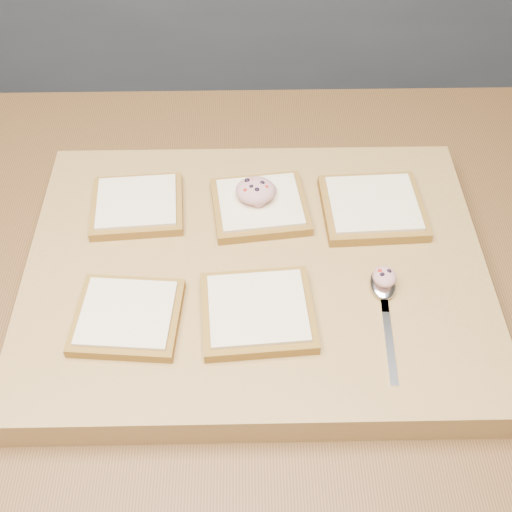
{
  "coord_description": "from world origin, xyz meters",
  "views": [
    {
      "loc": [
        -0.02,
        -0.52,
        1.54
      ],
      "look_at": [
        -0.02,
        -0.02,
        0.96
      ],
      "focal_mm": 45.0,
      "sensor_mm": 36.0,
      "label": 1
    }
  ],
  "objects": [
    {
      "name": "bread_far_right",
      "position": [
        0.14,
        0.06,
        0.95
      ],
      "size": [
        0.13,
        0.12,
        0.02
      ],
      "color": "olive",
      "rests_on": "cutting_board"
    },
    {
      "name": "bread_far_center",
      "position": [
        -0.01,
        0.07,
        0.95
      ],
      "size": [
        0.13,
        0.12,
        0.02
      ],
      "color": "olive",
      "rests_on": "cutting_board"
    },
    {
      "name": "bread_near_center",
      "position": [
        -0.02,
        -0.1,
        0.95
      ],
      "size": [
        0.13,
        0.12,
        0.02
      ],
      "color": "olive",
      "rests_on": "cutting_board"
    },
    {
      "name": "bread_far_left",
      "position": [
        -0.17,
        0.07,
        0.95
      ],
      "size": [
        0.12,
        0.12,
        0.02
      ],
      "color": "olive",
      "rests_on": "cutting_board"
    },
    {
      "name": "island_counter",
      "position": [
        0.0,
        0.0,
        0.45
      ],
      "size": [
        2.0,
        0.8,
        0.9
      ],
      "color": "slate",
      "rests_on": "ground"
    },
    {
      "name": "tuna_salad_dollop",
      "position": [
        -0.01,
        0.08,
        0.97
      ],
      "size": [
        0.05,
        0.05,
        0.02
      ],
      "color": "#D68E89",
      "rests_on": "bread_far_center"
    },
    {
      "name": "back_counter",
      "position": [
        0.0,
        1.43,
        0.47
      ],
      "size": [
        3.6,
        0.62,
        0.94
      ],
      "color": "slate",
      "rests_on": "ground"
    },
    {
      "name": "spoon_salad",
      "position": [
        0.13,
        -0.06,
        0.96
      ],
      "size": [
        0.03,
        0.03,
        0.02
      ],
      "color": "#D68E89",
      "rests_on": "spoon"
    },
    {
      "name": "cutting_board",
      "position": [
        -0.02,
        -0.02,
        0.92
      ],
      "size": [
        0.56,
        0.42,
        0.04
      ],
      "primitive_type": "cube",
      "color": "tan",
      "rests_on": "island_counter"
    },
    {
      "name": "bread_near_left",
      "position": [
        -0.16,
        -0.1,
        0.95
      ],
      "size": [
        0.12,
        0.12,
        0.02
      ],
      "color": "olive",
      "rests_on": "cutting_board"
    },
    {
      "name": "spoon",
      "position": [
        0.13,
        -0.07,
        0.95
      ],
      "size": [
        0.03,
        0.16,
        0.01
      ],
      "color": "silver",
      "rests_on": "cutting_board"
    }
  ]
}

